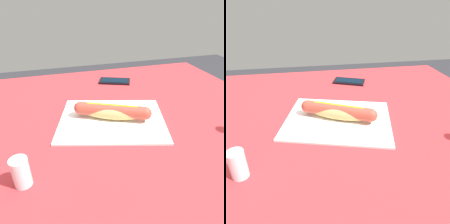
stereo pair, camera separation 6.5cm
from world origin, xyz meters
TOP-DOWN VIEW (x-y plane):
  - dining_table at (0.00, 0.00)m, footprint 1.09×0.95m
  - paper_wrapper at (0.02, 0.00)m, footprint 0.37×0.33m
  - hot_dog at (0.02, 0.00)m, footprint 0.22×0.13m
  - cell_phone at (-0.08, -0.30)m, footprint 0.15×0.11m
  - salt_shaker at (0.27, 0.19)m, footprint 0.04×0.04m

SIDE VIEW (x-z plane):
  - dining_table at x=0.00m, z-range 0.25..1.01m
  - paper_wrapper at x=0.02m, z-range 0.76..0.77m
  - cell_phone at x=-0.08m, z-range 0.76..0.77m
  - hot_dog at x=0.02m, z-range 0.77..0.82m
  - salt_shaker at x=0.27m, z-range 0.76..0.83m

